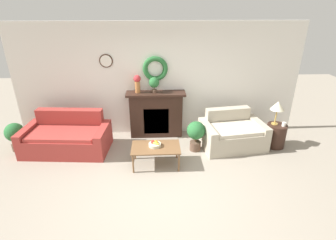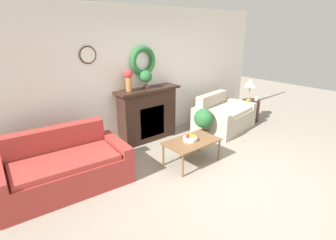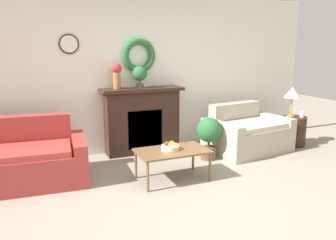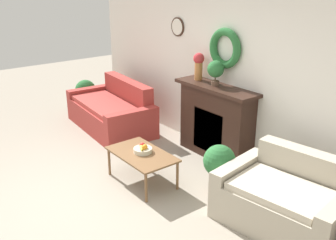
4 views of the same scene
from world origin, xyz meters
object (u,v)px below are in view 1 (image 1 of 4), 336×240
Objects in this scene: fruit_bowl at (155,144)px; potted_plant_floor_by_loveseat at (196,133)px; fireplace at (156,114)px; potted_plant_on_mantel at (154,83)px; table_lamp at (278,106)px; potted_plant_floor_by_couch at (15,134)px; vase_on_mantel_left at (137,82)px; mug at (284,124)px; coffee_table at (156,148)px; couch_left at (67,138)px; side_table_by_loveseat at (276,136)px; loveseat_right at (232,134)px.

potted_plant_floor_by_loveseat reaches higher than fruit_bowl.
fireplace reaches higher than potted_plant_floor_by_loveseat.
table_lamp is at bearing -13.15° from potted_plant_on_mantel.
table_lamp reaches higher than potted_plant_floor_by_couch.
potted_plant_floor_by_couch is (-3.14, -0.58, -0.17)m from fireplace.
vase_on_mantel_left reaches higher than table_lamp.
potted_plant_floor_by_loveseat is (-1.96, -0.01, -0.16)m from mug.
fireplace is at bearing 166.39° from table_lamp.
coffee_table is 2.35× the size of vase_on_mantel_left.
couch_left is 2.01m from vase_on_mantel_left.
fruit_bowl is at bearing -13.21° from potted_plant_floor_by_couch.
side_table_by_loveseat is at bearing -38.66° from table_lamp.
mug is 3.06m from potted_plant_on_mantel.
fireplace is 1.43× the size of coffee_table.
loveseat_right is 2.15m from potted_plant_on_mantel.
table_lamp reaches higher than fruit_bowl.
couch_left reaches higher than mug.
mug is (4.83, -0.14, 0.28)m from couch_left.
potted_plant_floor_by_loveseat is (-1.81, -0.14, -0.55)m from table_lamp.
couch_left is at bearing 172.19° from loveseat_right.
potted_plant_on_mantel reaches higher than coffee_table.
mug is (0.10, -0.08, 0.32)m from side_table_by_loveseat.
coffee_table is 3.89× the size of fruit_bowl.
fireplace is 2.78m from table_lamp.
potted_plant_floor_by_couch is (-4.87, 0.03, 0.10)m from loveseat_right.
coffee_table is at bearing -13.68° from potted_plant_floor_by_couch.
potted_plant_floor_by_loveseat is (4.01, -0.20, 0.04)m from potted_plant_floor_by_couch.
fruit_bowl is 1.57m from potted_plant_on_mantel.
potted_plant_floor_by_loveseat is (0.87, -0.78, -0.14)m from fireplace.
fruit_bowl is 2.84m from side_table_by_loveseat.
coffee_table is 1.40× the size of potted_plant_floor_by_loveseat.
mug is at bearing -15.20° from fireplace.
coffee_table is 1.50× the size of potted_plant_floor_by_couch.
fruit_bowl is 0.36× the size of potted_plant_floor_by_loveseat.
loveseat_right is 15.52× the size of mug.
loveseat_right reaches higher than fruit_bowl.
potted_plant_floor_by_couch is (-2.72, -0.58, -0.98)m from vase_on_mantel_left.
fireplace reaches higher than mug.
side_table_by_loveseat is at bearing 3.78° from couch_left.
fruit_bowl is (-0.04, -1.31, -0.10)m from fireplace.
loveseat_right is 4.12× the size of potted_plant_on_mantel.
couch_left is at bearing 177.00° from potted_plant_floor_by_loveseat.
potted_plant_on_mantel is (-0.03, -0.01, 0.79)m from fireplace.
potted_plant_floor_by_couch reaches higher than coffee_table.
table_lamp is at bearing -11.91° from vase_on_mantel_left.
side_table_by_loveseat is 5.58× the size of mug.
potted_plant_on_mantel reaches higher than mug.
potted_plant_floor_by_couch is at bearing 177.08° from potted_plant_floor_by_loveseat.
potted_plant_on_mantel is (-2.77, 0.68, 1.09)m from side_table_by_loveseat.
fruit_bowl is 1.05m from potted_plant_floor_by_loveseat.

